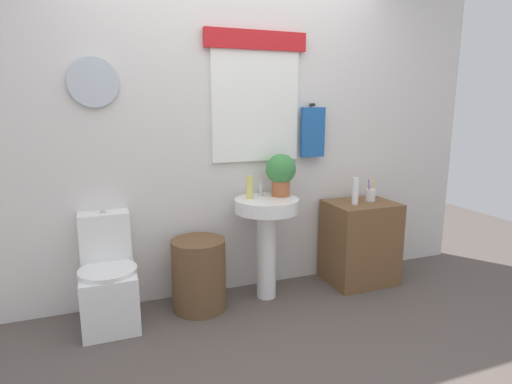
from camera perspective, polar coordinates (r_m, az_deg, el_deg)
ground_plane at (r=2.67m, az=4.85°, el=-22.03°), size 8.00×8.00×0.00m
back_wall at (r=3.30m, az=-3.44°, el=8.65°), size 4.40×0.18×2.60m
toilet at (r=3.12m, az=-19.47°, el=-11.46°), size 0.38×0.51×0.77m
laundry_hamper at (r=3.16m, az=-7.79°, el=-11.07°), size 0.39×0.39×0.53m
pedestal_sink at (r=3.20m, az=1.46°, el=-4.55°), size 0.49×0.49×0.79m
faucet at (r=3.25m, az=0.68°, el=0.36°), size 0.03×0.03×0.10m
wooden_cabinet at (r=3.67m, az=13.97°, el=-6.66°), size 0.55×0.44×0.69m
soap_bottle at (r=3.13m, az=-0.89°, el=0.64°), size 0.05×0.05×0.17m
potted_plant at (r=3.22m, az=3.40°, el=2.74°), size 0.23×0.23×0.33m
lotion_bottle at (r=3.47m, az=13.41°, el=0.11°), size 0.05×0.05×0.22m
toothbrush_cup at (r=3.64m, az=15.36°, el=-0.38°), size 0.08×0.08×0.19m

